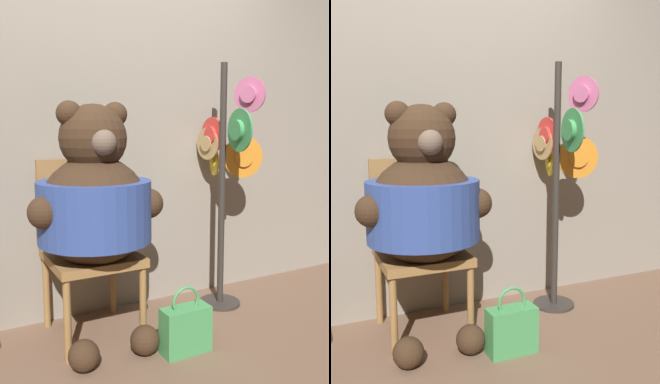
# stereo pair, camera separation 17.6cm
# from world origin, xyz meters

# --- Properties ---
(ground_plane) EXTENTS (14.00, 14.00, 0.00)m
(ground_plane) POSITION_xyz_m (0.00, 0.00, 0.00)
(ground_plane) COLOR brown
(wall_back) EXTENTS (8.00, 0.10, 2.47)m
(wall_back) POSITION_xyz_m (0.00, 0.66, 1.23)
(wall_back) COLOR gray
(wall_back) RESTS_ON ground_plane
(chair) EXTENTS (0.49, 0.53, 1.03)m
(chair) POSITION_xyz_m (-0.19, 0.40, 0.55)
(chair) COLOR #9E703D
(chair) RESTS_ON ground_plane
(teddy_bear) EXTENTS (0.76, 0.67, 1.35)m
(teddy_bear) POSITION_xyz_m (-0.19, 0.22, 0.80)
(teddy_bear) COLOR #3D2819
(teddy_bear) RESTS_ON ground_plane
(hat_display_rack) EXTENTS (0.42, 0.60, 1.64)m
(hat_display_rack) POSITION_xyz_m (0.76, 0.31, 0.94)
(hat_display_rack) COLOR #332D28
(hat_display_rack) RESTS_ON ground_plane
(handbag_on_ground) EXTENTS (0.27, 0.12, 0.37)m
(handbag_on_ground) POSITION_xyz_m (0.18, -0.13, 0.14)
(handbag_on_ground) COLOR #479E56
(handbag_on_ground) RESTS_ON ground_plane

